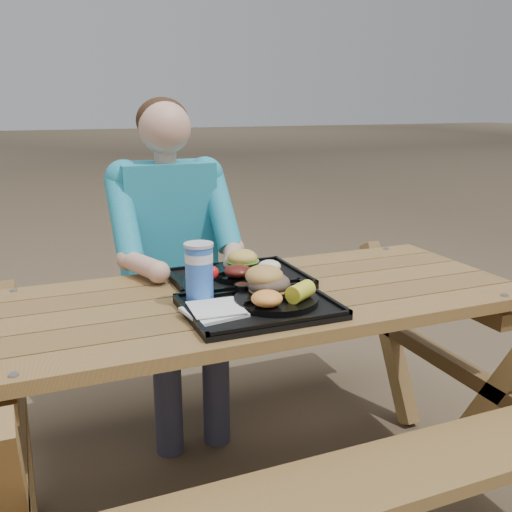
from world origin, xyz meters
name	(u,v)px	position (x,y,z in m)	size (l,w,h in m)	color
ground	(256,486)	(0.00, 0.00, 0.00)	(60.00, 60.00, 0.00)	#999999
picnic_table	(256,395)	(0.00, 0.00, 0.38)	(1.80, 1.49, 0.75)	#999999
tray_near	(259,308)	(-0.05, -0.16, 0.76)	(0.45, 0.35, 0.02)	black
tray_far	(239,280)	(-0.01, 0.14, 0.76)	(0.45, 0.35, 0.02)	black
plate_near	(276,300)	(0.00, -0.16, 0.78)	(0.26, 0.26, 0.02)	black
plate_far	(246,272)	(0.02, 0.15, 0.78)	(0.26, 0.26, 0.02)	black
napkin_stack	(214,311)	(-0.21, -0.18, 0.78)	(0.16, 0.16, 0.02)	silver
soda_cup	(199,274)	(-0.21, -0.05, 0.86)	(0.09, 0.09, 0.17)	blue
condiment_bbq	(243,289)	(-0.06, -0.04, 0.79)	(0.05, 0.05, 0.03)	black
condiment_mustard	(262,285)	(0.01, -0.02, 0.78)	(0.05, 0.05, 0.03)	gold
sandwich	(269,272)	(0.00, -0.11, 0.86)	(0.13, 0.13, 0.13)	#C18C44
mac_cheese	(267,299)	(-0.06, -0.23, 0.81)	(0.09, 0.09, 0.05)	#FFA243
corn_cob	(300,292)	(0.06, -0.22, 0.82)	(0.09, 0.09, 0.05)	yellow
cutlery_far	(192,281)	(-0.18, 0.15, 0.77)	(0.03, 0.17, 0.01)	black
burger	(242,254)	(0.02, 0.18, 0.84)	(0.11, 0.11, 0.10)	gold
baked_beans	(238,271)	(-0.04, 0.08, 0.81)	(0.10, 0.10, 0.04)	#521610
potato_salad	(269,266)	(0.09, 0.08, 0.81)	(0.08, 0.08, 0.04)	white
diner	(170,277)	(-0.14, 0.64, 0.64)	(0.48, 0.84, 1.28)	teal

